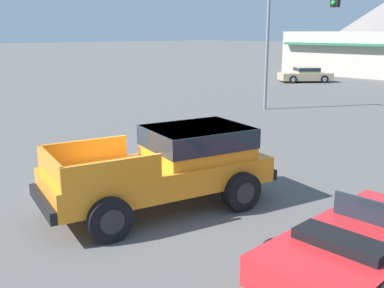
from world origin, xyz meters
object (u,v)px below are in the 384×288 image
orange_pickup_truck (173,162)px  red_convertible_car (360,246)px  parked_car_tan (306,74)px  traffic_light_main (294,23)px

orange_pickup_truck → red_convertible_car: size_ratio=1.33×
orange_pickup_truck → parked_car_tan: bearing=130.1°
parked_car_tan → traffic_light_main: bearing=158.4°
orange_pickup_truck → parked_car_tan: size_ratio=1.28×
orange_pickup_truck → red_convertible_car: orange_pickup_truck is taller
red_convertible_car → parked_car_tan: 29.81m
red_convertible_car → traffic_light_main: traffic_light_main is taller
orange_pickup_truck → traffic_light_main: (-5.30, 12.06, 3.25)m
parked_car_tan → traffic_light_main: traffic_light_main is taller
parked_car_tan → traffic_light_main: 15.22m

